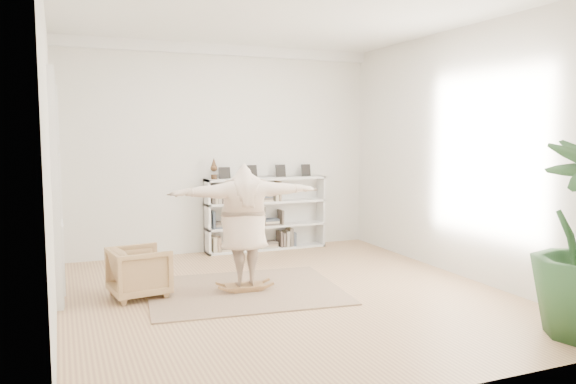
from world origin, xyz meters
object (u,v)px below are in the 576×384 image
object	(u,v)px
bookshelf	(266,214)
armchair	(139,272)
rocker_board	(245,286)
person	(244,222)

from	to	relation	value
bookshelf	armchair	xyz separation A→B (m)	(-2.50, -2.16, -0.31)
armchair	rocker_board	xyz separation A→B (m)	(1.32, -0.28, -0.25)
bookshelf	rocker_board	size ratio (longest dim) A/B	4.11
armchair	person	distance (m)	1.48
rocker_board	person	size ratio (longest dim) A/B	0.27
rocker_board	person	world-z (taller)	person
person	armchair	bearing A→B (deg)	-6.17
armchair	person	xyz separation A→B (m)	(1.32, -0.28, 0.61)
rocker_board	person	bearing A→B (deg)	159.37
bookshelf	armchair	size ratio (longest dim) A/B	3.11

